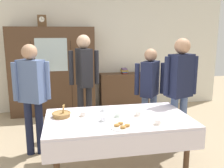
{
  "coord_description": "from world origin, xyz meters",
  "views": [
    {
      "loc": [
        -0.65,
        -3.12,
        1.79
      ],
      "look_at": [
        0.0,
        0.2,
        1.08
      ],
      "focal_mm": 39.56,
      "sensor_mm": 36.0,
      "label": 1
    }
  ],
  "objects_px": {
    "tea_cup_near_left": "(118,115)",
    "tea_cup_front_edge": "(104,109)",
    "book_stack": "(124,71)",
    "wall_cabinet": "(53,71)",
    "bread_basket": "(61,114)",
    "person_near_right_end": "(32,89)",
    "dining_table": "(119,125)",
    "tea_cup_mid_left": "(158,123)",
    "person_beside_shelf": "(150,86)",
    "spoon_far_left": "(160,119)",
    "pastry_plate": "(122,126)",
    "spoon_far_right": "(72,128)",
    "tea_cup_mid_right": "(138,114)",
    "tea_cup_center": "(83,114)",
    "tea_cup_far_left": "(103,119)",
    "mantel_clock": "(42,21)",
    "person_by_cabinet": "(180,83)",
    "bookshelf_low": "(124,91)",
    "person_behind_table_right": "(84,74)"
  },
  "relations": [
    {
      "from": "book_stack",
      "to": "spoon_far_left",
      "type": "bearing_deg",
      "value": -94.62
    },
    {
      "from": "tea_cup_near_left",
      "to": "person_near_right_end",
      "type": "height_order",
      "value": "person_near_right_end"
    },
    {
      "from": "tea_cup_far_left",
      "to": "spoon_far_left",
      "type": "height_order",
      "value": "tea_cup_far_left"
    },
    {
      "from": "tea_cup_front_edge",
      "to": "tea_cup_mid_left",
      "type": "relative_size",
      "value": 1.0
    },
    {
      "from": "spoon_far_right",
      "to": "wall_cabinet",
      "type": "bearing_deg",
      "value": 96.32
    },
    {
      "from": "mantel_clock",
      "to": "tea_cup_near_left",
      "type": "height_order",
      "value": "mantel_clock"
    },
    {
      "from": "tea_cup_center",
      "to": "spoon_far_right",
      "type": "height_order",
      "value": "tea_cup_center"
    },
    {
      "from": "tea_cup_near_left",
      "to": "tea_cup_front_edge",
      "type": "bearing_deg",
      "value": 116.89
    },
    {
      "from": "person_beside_shelf",
      "to": "person_behind_table_right",
      "type": "relative_size",
      "value": 0.88
    },
    {
      "from": "wall_cabinet",
      "to": "bread_basket",
      "type": "height_order",
      "value": "wall_cabinet"
    },
    {
      "from": "tea_cup_far_left",
      "to": "spoon_far_left",
      "type": "distance_m",
      "value": 0.71
    },
    {
      "from": "tea_cup_mid_left",
      "to": "mantel_clock",
      "type": "bearing_deg",
      "value": 116.84
    },
    {
      "from": "tea_cup_mid_right",
      "to": "person_near_right_end",
      "type": "height_order",
      "value": "person_near_right_end"
    },
    {
      "from": "wall_cabinet",
      "to": "bread_basket",
      "type": "distance_m",
      "value": 2.42
    },
    {
      "from": "bookshelf_low",
      "to": "tea_cup_mid_left",
      "type": "bearing_deg",
      "value": -96.19
    },
    {
      "from": "person_near_right_end",
      "to": "spoon_far_right",
      "type": "bearing_deg",
      "value": -60.04
    },
    {
      "from": "wall_cabinet",
      "to": "mantel_clock",
      "type": "distance_m",
      "value": 1.08
    },
    {
      "from": "book_stack",
      "to": "tea_cup_near_left",
      "type": "xyz_separation_m",
      "value": [
        -0.72,
        -2.61,
        -0.16
      ]
    },
    {
      "from": "tea_cup_front_edge",
      "to": "tea_cup_far_left",
      "type": "relative_size",
      "value": 1.0
    },
    {
      "from": "person_near_right_end",
      "to": "book_stack",
      "type": "bearing_deg",
      "value": 46.64
    },
    {
      "from": "tea_cup_mid_right",
      "to": "spoon_far_left",
      "type": "distance_m",
      "value": 0.28
    },
    {
      "from": "bookshelf_low",
      "to": "pastry_plate",
      "type": "distance_m",
      "value": 3.07
    },
    {
      "from": "dining_table",
      "to": "tea_cup_mid_left",
      "type": "distance_m",
      "value": 0.52
    },
    {
      "from": "tea_cup_far_left",
      "to": "person_near_right_end",
      "type": "distance_m",
      "value": 1.22
    },
    {
      "from": "person_by_cabinet",
      "to": "bookshelf_low",
      "type": "bearing_deg",
      "value": 97.91
    },
    {
      "from": "tea_cup_mid_left",
      "to": "person_beside_shelf",
      "type": "distance_m",
      "value": 1.25
    },
    {
      "from": "tea_cup_mid_right",
      "to": "person_beside_shelf",
      "type": "xyz_separation_m",
      "value": [
        0.46,
        0.86,
        0.17
      ]
    },
    {
      "from": "person_near_right_end",
      "to": "person_beside_shelf",
      "type": "bearing_deg",
      "value": 5.92
    },
    {
      "from": "tea_cup_mid_left",
      "to": "person_behind_table_right",
      "type": "height_order",
      "value": "person_behind_table_right"
    },
    {
      "from": "tea_cup_far_left",
      "to": "tea_cup_center",
      "type": "relative_size",
      "value": 1.0
    },
    {
      "from": "person_by_cabinet",
      "to": "person_behind_table_right",
      "type": "height_order",
      "value": "person_behind_table_right"
    },
    {
      "from": "tea_cup_mid_right",
      "to": "person_beside_shelf",
      "type": "height_order",
      "value": "person_beside_shelf"
    },
    {
      "from": "person_behind_table_right",
      "to": "tea_cup_center",
      "type": "bearing_deg",
      "value": -95.51
    },
    {
      "from": "tea_cup_center",
      "to": "person_near_right_end",
      "type": "xyz_separation_m",
      "value": [
        -0.69,
        0.54,
        0.24
      ]
    },
    {
      "from": "person_by_cabinet",
      "to": "person_behind_table_right",
      "type": "relative_size",
      "value": 0.98
    },
    {
      "from": "person_near_right_end",
      "to": "dining_table",
      "type": "bearing_deg",
      "value": -31.92
    },
    {
      "from": "wall_cabinet",
      "to": "spoon_far_right",
      "type": "relative_size",
      "value": 16.0
    },
    {
      "from": "tea_cup_near_left",
      "to": "person_near_right_end",
      "type": "bearing_deg",
      "value": 149.47
    },
    {
      "from": "bread_basket",
      "to": "spoon_far_left",
      "type": "bearing_deg",
      "value": -14.29
    },
    {
      "from": "book_stack",
      "to": "wall_cabinet",
      "type": "bearing_deg",
      "value": -178.22
    },
    {
      "from": "tea_cup_near_left",
      "to": "tea_cup_mid_right",
      "type": "relative_size",
      "value": 1.0
    },
    {
      "from": "tea_cup_front_edge",
      "to": "pastry_plate",
      "type": "distance_m",
      "value": 0.64
    },
    {
      "from": "bread_basket",
      "to": "person_near_right_end",
      "type": "distance_m",
      "value": 0.69
    },
    {
      "from": "tea_cup_near_left",
      "to": "pastry_plate",
      "type": "relative_size",
      "value": 0.46
    },
    {
      "from": "tea_cup_center",
      "to": "bread_basket",
      "type": "distance_m",
      "value": 0.28
    },
    {
      "from": "tea_cup_front_edge",
      "to": "spoon_far_left",
      "type": "distance_m",
      "value": 0.77
    },
    {
      "from": "wall_cabinet",
      "to": "tea_cup_near_left",
      "type": "relative_size",
      "value": 14.64
    },
    {
      "from": "tea_cup_mid_left",
      "to": "spoon_far_left",
      "type": "bearing_deg",
      "value": 62.52
    },
    {
      "from": "mantel_clock",
      "to": "tea_cup_mid_left",
      "type": "bearing_deg",
      "value": -63.16
    },
    {
      "from": "wall_cabinet",
      "to": "tea_cup_mid_right",
      "type": "bearing_deg",
      "value": -65.53
    }
  ]
}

